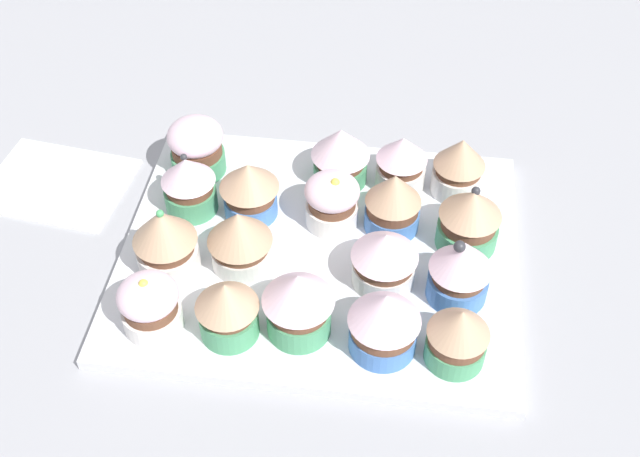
{
  "coord_description": "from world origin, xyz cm",
  "views": [
    {
      "loc": [
        6.99,
        -53.35,
        61.07
      ],
      "look_at": [
        0.0,
        0.0,
        4.2
      ],
      "focal_mm": 44.81,
      "sensor_mm": 36.0,
      "label": 1
    }
  ],
  "objects_px": {
    "cupcake_5": "(165,240)",
    "cupcake_8": "(460,269)",
    "cupcake_4": "(458,335)",
    "cupcake_16": "(401,162)",
    "cupcake_6": "(240,238)",
    "cupcake_11": "(332,201)",
    "baking_tray": "(320,253)",
    "cupcake_15": "(341,154)",
    "cupcake_12": "(393,201)",
    "cupcake_10": "(249,188)",
    "napkin": "(57,183)",
    "cupcake_1": "(227,308)",
    "cupcake_13": "(470,218)",
    "cupcake_2": "(298,302)",
    "cupcake_3": "(384,321)",
    "cupcake_9": "(189,184)",
    "cupcake_7": "(384,257)",
    "cupcake_14": "(197,146)",
    "cupcake_0": "(150,305)",
    "cupcake_17": "(459,166)"
  },
  "relations": [
    {
      "from": "cupcake_12",
      "to": "cupcake_6",
      "type": "bearing_deg",
      "value": -154.07
    },
    {
      "from": "cupcake_12",
      "to": "napkin",
      "type": "relative_size",
      "value": 0.46
    },
    {
      "from": "cupcake_1",
      "to": "cupcake_7",
      "type": "height_order",
      "value": "cupcake_1"
    },
    {
      "from": "cupcake_5",
      "to": "cupcake_8",
      "type": "xyz_separation_m",
      "value": [
        0.28,
        0.0,
        -0.0
      ]
    },
    {
      "from": "cupcake_10",
      "to": "cupcake_13",
      "type": "distance_m",
      "value": 0.22
    },
    {
      "from": "cupcake_11",
      "to": "cupcake_15",
      "type": "bearing_deg",
      "value": 88.91
    },
    {
      "from": "cupcake_4",
      "to": "cupcake_16",
      "type": "distance_m",
      "value": 0.23
    },
    {
      "from": "cupcake_2",
      "to": "cupcake_9",
      "type": "bearing_deg",
      "value": 133.66
    },
    {
      "from": "cupcake_2",
      "to": "cupcake_12",
      "type": "relative_size",
      "value": 1.07
    },
    {
      "from": "cupcake_9",
      "to": "cupcake_11",
      "type": "bearing_deg",
      "value": -0.56
    },
    {
      "from": "baking_tray",
      "to": "cupcake_9",
      "type": "distance_m",
      "value": 0.15
    },
    {
      "from": "cupcake_6",
      "to": "cupcake_13",
      "type": "bearing_deg",
      "value": 14.29
    },
    {
      "from": "cupcake_5",
      "to": "cupcake_17",
      "type": "height_order",
      "value": "cupcake_5"
    },
    {
      "from": "cupcake_1",
      "to": "cupcake_11",
      "type": "relative_size",
      "value": 1.07
    },
    {
      "from": "cupcake_3",
      "to": "cupcake_9",
      "type": "bearing_deg",
      "value": 144.7
    },
    {
      "from": "baking_tray",
      "to": "cupcake_0",
      "type": "height_order",
      "value": "cupcake_0"
    },
    {
      "from": "cupcake_16",
      "to": "napkin",
      "type": "relative_size",
      "value": 0.44
    },
    {
      "from": "napkin",
      "to": "cupcake_1",
      "type": "bearing_deg",
      "value": -37.52
    },
    {
      "from": "cupcake_3",
      "to": "cupcake_9",
      "type": "relative_size",
      "value": 1.02
    },
    {
      "from": "cupcake_6",
      "to": "cupcake_10",
      "type": "relative_size",
      "value": 1.03
    },
    {
      "from": "baking_tray",
      "to": "cupcake_11",
      "type": "bearing_deg",
      "value": 79.77
    },
    {
      "from": "baking_tray",
      "to": "cupcake_15",
      "type": "distance_m",
      "value": 0.11
    },
    {
      "from": "baking_tray",
      "to": "cupcake_15",
      "type": "height_order",
      "value": "cupcake_15"
    },
    {
      "from": "cupcake_6",
      "to": "cupcake_11",
      "type": "bearing_deg",
      "value": 39.77
    },
    {
      "from": "cupcake_1",
      "to": "cupcake_16",
      "type": "relative_size",
      "value": 1.02
    },
    {
      "from": "cupcake_0",
      "to": "cupcake_5",
      "type": "height_order",
      "value": "cupcake_5"
    },
    {
      "from": "cupcake_5",
      "to": "cupcake_3",
      "type": "bearing_deg",
      "value": -17.23
    },
    {
      "from": "cupcake_15",
      "to": "cupcake_8",
      "type": "bearing_deg",
      "value": -48.73
    },
    {
      "from": "cupcake_13",
      "to": "cupcake_1",
      "type": "bearing_deg",
      "value": -146.79
    },
    {
      "from": "cupcake_13",
      "to": "cupcake_14",
      "type": "relative_size",
      "value": 1.14
    },
    {
      "from": "cupcake_2",
      "to": "cupcake_16",
      "type": "distance_m",
      "value": 0.22
    },
    {
      "from": "cupcake_2",
      "to": "cupcake_17",
      "type": "distance_m",
      "value": 0.25
    },
    {
      "from": "baking_tray",
      "to": "cupcake_2",
      "type": "distance_m",
      "value": 0.11
    },
    {
      "from": "napkin",
      "to": "cupcake_5",
      "type": "bearing_deg",
      "value": -34.83
    },
    {
      "from": "cupcake_14",
      "to": "cupcake_16",
      "type": "xyz_separation_m",
      "value": [
        0.22,
        0.0,
        0.0
      ]
    },
    {
      "from": "cupcake_10",
      "to": "cupcake_14",
      "type": "bearing_deg",
      "value": 139.72
    },
    {
      "from": "cupcake_11",
      "to": "cupcake_6",
      "type": "bearing_deg",
      "value": -140.23
    },
    {
      "from": "cupcake_0",
      "to": "cupcake_14",
      "type": "distance_m",
      "value": 0.21
    },
    {
      "from": "cupcake_15",
      "to": "cupcake_0",
      "type": "bearing_deg",
      "value": -124.18
    },
    {
      "from": "cupcake_9",
      "to": "cupcake_15",
      "type": "relative_size",
      "value": 1.01
    },
    {
      "from": "cupcake_14",
      "to": "cupcake_15",
      "type": "distance_m",
      "value": 0.16
    },
    {
      "from": "cupcake_6",
      "to": "cupcake_11",
      "type": "distance_m",
      "value": 0.11
    },
    {
      "from": "cupcake_4",
      "to": "cupcake_16",
      "type": "relative_size",
      "value": 0.99
    },
    {
      "from": "cupcake_8",
      "to": "cupcake_12",
      "type": "height_order",
      "value": "cupcake_8"
    },
    {
      "from": "cupcake_6",
      "to": "cupcake_12",
      "type": "distance_m",
      "value": 0.16
    },
    {
      "from": "cupcake_8",
      "to": "cupcake_14",
      "type": "bearing_deg",
      "value": 153.42
    },
    {
      "from": "cupcake_7",
      "to": "cupcake_12",
      "type": "distance_m",
      "value": 0.07
    },
    {
      "from": "cupcake_4",
      "to": "cupcake_14",
      "type": "bearing_deg",
      "value": 142.85
    },
    {
      "from": "cupcake_6",
      "to": "cupcake_10",
      "type": "bearing_deg",
      "value": 93.41
    },
    {
      "from": "cupcake_10",
      "to": "cupcake_1",
      "type": "bearing_deg",
      "value": -86.36
    }
  ]
}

